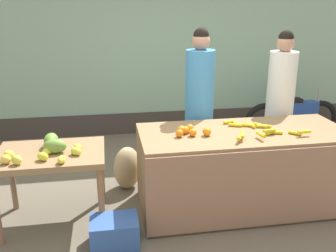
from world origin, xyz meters
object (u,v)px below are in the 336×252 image
at_px(vendor_woman_blue_shirt, 199,107).
at_px(parked_motorcycle, 292,117).
at_px(produce_crate, 114,232).
at_px(produce_sack, 127,168).
at_px(vendor_woman_white_shirt, 280,104).

xyz_separation_m(vendor_woman_blue_shirt, parked_motorcycle, (1.82, 1.10, -0.55)).
height_order(produce_crate, produce_sack, produce_sack).
bearing_deg(vendor_woman_blue_shirt, parked_motorcycle, 31.08).
bearing_deg(vendor_woman_white_shirt, produce_crate, -150.09).
height_order(vendor_woman_blue_shirt, produce_crate, vendor_woman_blue_shirt).
height_order(vendor_woman_blue_shirt, parked_motorcycle, vendor_woman_blue_shirt).
distance_m(produce_crate, produce_sack, 1.13).
relative_size(vendor_woman_blue_shirt, produce_sack, 3.62).
relative_size(vendor_woman_blue_shirt, vendor_woman_white_shirt, 1.02).
distance_m(vendor_woman_blue_shirt, parked_motorcycle, 2.20).
xyz_separation_m(parked_motorcycle, produce_crate, (-2.91, -2.30, -0.27)).
bearing_deg(vendor_woman_white_shirt, vendor_woman_blue_shirt, -178.77).
distance_m(vendor_woman_white_shirt, produce_crate, 2.58).
height_order(vendor_woman_white_shirt, parked_motorcycle, vendor_woman_white_shirt).
xyz_separation_m(vendor_woman_blue_shirt, produce_sack, (-0.89, -0.10, -0.69)).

